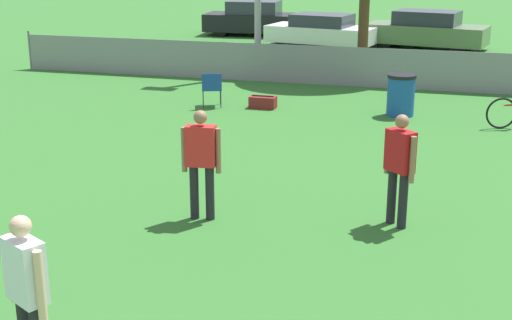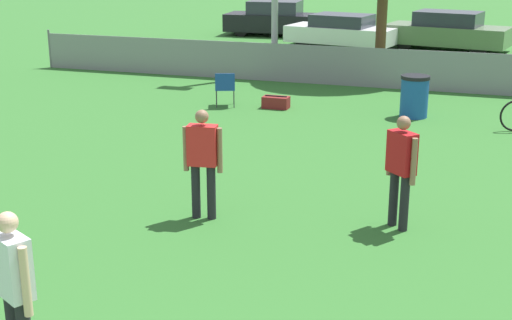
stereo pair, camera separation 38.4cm
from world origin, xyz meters
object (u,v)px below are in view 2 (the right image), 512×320
folding_chair_sideline (225,87)px  parked_car_olive (447,31)px  gear_bag_sideline (276,102)px  trash_bin (414,96)px  player_receiver_white (14,283)px  parked_car_dark (275,19)px  parked_car_white (342,31)px  player_defender_red (401,164)px  player_thrower_red (203,157)px

folding_chair_sideline → parked_car_olive: bearing=-131.8°
gear_bag_sideline → parked_car_olive: bearing=74.1°
trash_bin → gear_bag_sideline: trash_bin is taller
player_receiver_white → parked_car_olive: player_receiver_white is taller
trash_bin → gear_bag_sideline: 3.32m
parked_car_dark → parked_car_white: size_ratio=0.98×
parked_car_olive → parked_car_dark: bearing=175.3°
parked_car_dark → parked_car_white: (3.51, -2.75, -0.08)m
player_defender_red → player_thrower_red: size_ratio=1.00×
parked_car_dark → parked_car_olive: size_ratio=0.91×
parked_car_white → folding_chair_sideline: bearing=-82.7°
player_defender_red → parked_car_olive: (-0.62, 18.15, -0.25)m
trash_bin → parked_car_dark: bearing=119.2°
trash_bin → gear_bag_sideline: size_ratio=1.52×
parked_car_white → player_defender_red: bearing=-65.1°
folding_chair_sideline → gear_bag_sideline: bearing=170.3°
gear_bag_sideline → parked_car_dark: 14.13m
player_thrower_red → parked_car_white: size_ratio=0.37×
player_thrower_red → parked_car_white: 18.09m
player_defender_red → player_thrower_red: (-2.77, -0.53, 0.00)m
player_thrower_red → folding_chair_sideline: player_thrower_red is taller
player_defender_red → trash_bin: 6.92m
gear_bag_sideline → parked_car_white: size_ratio=0.15×
player_receiver_white → parked_car_white: 22.29m
player_thrower_red → trash_bin: size_ratio=1.69×
trash_bin → parked_car_olive: parked_car_olive is taller
gear_bag_sideline → parked_car_dark: bearing=107.1°
player_thrower_red → parked_car_white: bearing=87.6°
parked_car_olive → gear_bag_sideline: bearing=-94.8°
player_thrower_red → trash_bin: bearing=65.6°
player_thrower_red → parked_car_dark: size_ratio=0.38×
player_defender_red → trash_bin: size_ratio=1.69×
player_defender_red → parked_car_dark: bearing=154.3°
trash_bin → parked_car_white: parked_car_white is taller
player_defender_red → folding_chair_sideline: size_ratio=1.92×
player_thrower_red → folding_chair_sideline: size_ratio=1.92×
player_thrower_red → parked_car_olive: bearing=75.6°
parked_car_white → gear_bag_sideline: bearing=-76.2°
player_defender_red → player_receiver_white: 5.55m
gear_bag_sideline → parked_car_dark: size_ratio=0.15×
player_receiver_white → parked_car_dark: 25.51m
player_receiver_white → parked_car_dark: size_ratio=0.38×
parked_car_olive → player_receiver_white: bearing=-84.6°
player_defender_red → folding_chair_sideline: player_defender_red is taller
parked_car_dark → player_receiver_white: bearing=-81.9°
player_thrower_red → gear_bag_sideline: (-1.09, 7.27, -0.80)m
player_thrower_red → parked_car_dark: (-5.24, 20.76, -0.24)m
player_defender_red → parked_car_dark: (-8.01, 20.23, -0.24)m
player_thrower_red → player_receiver_white: size_ratio=1.00×
player_receiver_white → parked_car_olive: bearing=112.7°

